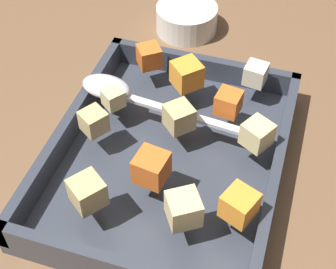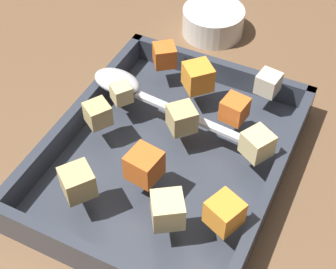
{
  "view_description": "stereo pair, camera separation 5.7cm",
  "coord_description": "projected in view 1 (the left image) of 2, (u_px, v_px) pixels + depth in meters",
  "views": [
    {
      "loc": [
        -0.36,
        -0.11,
        0.48
      ],
      "look_at": [
        0.01,
        0.01,
        0.06
      ],
      "focal_mm": 53.36,
      "sensor_mm": 36.0,
      "label": 1
    },
    {
      "loc": [
        -0.34,
        -0.16,
        0.48
      ],
      "look_at": [
        0.01,
        0.01,
        0.06
      ],
      "focal_mm": 53.36,
      "sensor_mm": 36.0,
      "label": 2
    }
  ],
  "objects": [
    {
      "name": "serving_spoon",
      "position": [
        116.0,
        90.0,
        0.62
      ],
      "size": [
        0.05,
        0.21,
        0.02
      ],
      "rotation": [
        0.0,
        0.0,
        4.61
      ],
      "color": "silver",
      "rests_on": "baking_dish"
    },
    {
      "name": "potato_chunk_corner_sw",
      "position": [
        257.0,
        134.0,
        0.56
      ],
      "size": [
        0.04,
        0.04,
        0.03
      ],
      "primitive_type": "cube",
      "rotation": [
        0.0,
        0.0,
        5.77
      ],
      "color": "#E0CC89",
      "rests_on": "baking_dish"
    },
    {
      "name": "potato_chunk_near_spoon",
      "position": [
        181.0,
        118.0,
        0.58
      ],
      "size": [
        0.04,
        0.04,
        0.03
      ],
      "primitive_type": "cube",
      "rotation": [
        0.0,
        0.0,
        0.81
      ],
      "color": "tan",
      "rests_on": "baking_dish"
    },
    {
      "name": "carrot_chunk_front_center",
      "position": [
        151.0,
        168.0,
        0.53
      ],
      "size": [
        0.04,
        0.04,
        0.03
      ],
      "primitive_type": "cube",
      "rotation": [
        0.0,
        0.0,
        3.0
      ],
      "color": "orange",
      "rests_on": "baking_dish"
    },
    {
      "name": "carrot_chunk_back_center",
      "position": [
        187.0,
        74.0,
        0.63
      ],
      "size": [
        0.05,
        0.05,
        0.03
      ],
      "primitive_type": "cube",
      "rotation": [
        0.0,
        0.0,
        3.94
      ],
      "color": "orange",
      "rests_on": "baking_dish"
    },
    {
      "name": "potato_chunk_far_left",
      "position": [
        184.0,
        209.0,
        0.49
      ],
      "size": [
        0.04,
        0.04,
        0.03
      ],
      "primitive_type": "cube",
      "rotation": [
        0.0,
        0.0,
        5.3
      ],
      "color": "#E0CC89",
      "rests_on": "baking_dish"
    },
    {
      "name": "carrot_chunk_corner_se",
      "position": [
        149.0,
        56.0,
        0.66
      ],
      "size": [
        0.04,
        0.04,
        0.03
      ],
      "primitive_type": "cube",
      "rotation": [
        0.0,
        0.0,
        2.22
      ],
      "color": "orange",
      "rests_on": "baking_dish"
    },
    {
      "name": "small_prep_bowl",
      "position": [
        187.0,
        19.0,
        0.79
      ],
      "size": [
        0.1,
        0.1,
        0.04
      ],
      "primitive_type": "cylinder",
      "color": "silver",
      "rests_on": "ground_plane"
    },
    {
      "name": "potato_chunk_center",
      "position": [
        87.0,
        192.0,
        0.51
      ],
      "size": [
        0.04,
        0.04,
        0.03
      ],
      "primitive_type": "cube",
      "rotation": [
        0.0,
        0.0,
        2.5
      ],
      "color": "tan",
      "rests_on": "baking_dish"
    },
    {
      "name": "carrot_chunk_corner_ne",
      "position": [
        228.0,
        103.0,
        0.6
      ],
      "size": [
        0.03,
        0.03,
        0.03
      ],
      "primitive_type": "cube",
      "rotation": [
        0.0,
        0.0,
        3.0
      ],
      "color": "orange",
      "rests_on": "baking_dish"
    },
    {
      "name": "potato_chunk_near_right",
      "position": [
        94.0,
        120.0,
        0.58
      ],
      "size": [
        0.04,
        0.04,
        0.03
      ],
      "primitive_type": "cube",
      "rotation": [
        0.0,
        0.0,
        5.71
      ],
      "color": "tan",
      "rests_on": "baking_dish"
    },
    {
      "name": "parsnip_chunk_corner_nw",
      "position": [
        256.0,
        74.0,
        0.64
      ],
      "size": [
        0.03,
        0.03,
        0.03
      ],
      "primitive_type": "cube",
      "rotation": [
        0.0,
        0.0,
        6.14
      ],
      "color": "beige",
      "rests_on": "baking_dish"
    },
    {
      "name": "carrot_chunk_mid_right",
      "position": [
        239.0,
        205.0,
        0.5
      ],
      "size": [
        0.04,
        0.04,
        0.03
      ],
      "primitive_type": "cube",
      "rotation": [
        0.0,
        0.0,
        5.89
      ],
      "color": "orange",
      "rests_on": "baking_dish"
    },
    {
      "name": "baking_dish",
      "position": [
        168.0,
        159.0,
        0.6
      ],
      "size": [
        0.33,
        0.27,
        0.05
      ],
      "color": "#333842",
      "rests_on": "ground_plane"
    },
    {
      "name": "ground_plane",
      "position": [
        170.0,
        173.0,
        0.61
      ],
      "size": [
        4.0,
        4.0,
        0.0
      ],
      "primitive_type": "plane",
      "color": "brown"
    },
    {
      "name": "potato_chunk_under_handle",
      "position": [
        113.0,
        98.0,
        0.61
      ],
      "size": [
        0.03,
        0.03,
        0.02
      ],
      "primitive_type": "cube",
      "rotation": [
        0.0,
        0.0,
        5.65
      ],
      "color": "#E0CC89",
      "rests_on": "baking_dish"
    }
  ]
}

